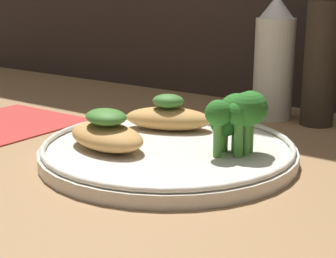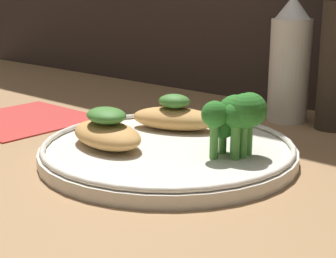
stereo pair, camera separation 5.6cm
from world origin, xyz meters
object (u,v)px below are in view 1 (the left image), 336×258
Objects in this scene: plate at (168,150)px; pepper_grinder at (321,59)px; sauce_bottle at (274,61)px; broccoli_bunch at (239,114)px.

pepper_grinder is (8.10, 24.13, 8.12)cm from plate.
pepper_grinder is at bearing 0.00° from sauce_bottle.
broccoli_bunch is at bearing 17.62° from plate.
broccoli_bunch is 22.05cm from pepper_grinder.
sauce_bottle is at bearing -180.00° from pepper_grinder.
sauce_bottle reaches higher than plate.
broccoli_bunch is 0.39× the size of sauce_bottle.
sauce_bottle is at bearing 105.67° from broccoli_bunch.
plate is 4.19× the size of broccoli_bunch.
pepper_grinder is at bearing 71.45° from plate.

